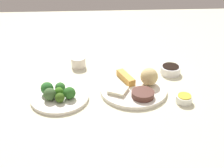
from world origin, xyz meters
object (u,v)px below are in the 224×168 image
object	(u,v)px
broccoli_plate	(60,97)
teacup	(78,62)
main_plate	(134,90)
sauce_ramekin_hot_mustard	(184,99)
soy_sauce_bowl	(170,70)

from	to	relation	value
broccoli_plate	teacup	distance (m)	0.28
main_plate	sauce_ramekin_hot_mustard	bearing A→B (deg)	-25.84
main_plate	sauce_ramekin_hot_mustard	size ratio (longest dim) A/B	4.31
sauce_ramekin_hot_mustard	teacup	distance (m)	0.53
broccoli_plate	soy_sauce_bowl	size ratio (longest dim) A/B	2.52
broccoli_plate	teacup	bearing A→B (deg)	77.25
broccoli_plate	teacup	world-z (taller)	teacup
sauce_ramekin_hot_mustard	teacup	bearing A→B (deg)	142.41
teacup	sauce_ramekin_hot_mustard	bearing A→B (deg)	-37.59
broccoli_plate	sauce_ramekin_hot_mustard	distance (m)	0.48
soy_sauce_bowl	sauce_ramekin_hot_mustard	xyz separation A→B (m)	(-0.00, -0.23, -0.00)
broccoli_plate	sauce_ramekin_hot_mustard	bearing A→B (deg)	-5.93
soy_sauce_bowl	teacup	distance (m)	0.43
main_plate	teacup	world-z (taller)	teacup
soy_sauce_bowl	sauce_ramekin_hot_mustard	world-z (taller)	soy_sauce_bowl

